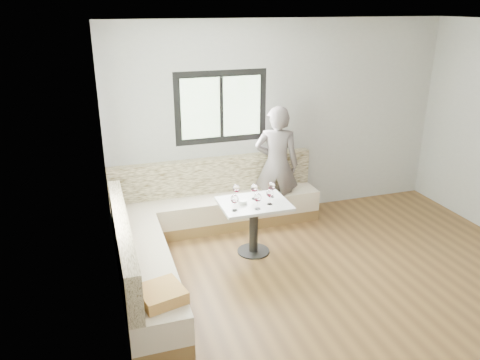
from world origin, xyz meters
name	(u,v)px	position (x,y,z in m)	size (l,w,h in m)	color
room	(370,175)	(-0.08, 0.08, 1.41)	(5.01, 5.01, 2.81)	brown
banquette	(189,228)	(-1.59, 1.62, 0.33)	(2.90, 2.80, 0.95)	brown
table	(254,215)	(-0.82, 1.37, 0.52)	(0.84, 0.65, 0.69)	black
person	(277,165)	(-0.19, 2.18, 0.85)	(0.62, 0.40, 1.69)	#5D5453
olive_ramekin	(243,202)	(-0.96, 1.37, 0.71)	(0.11, 0.11, 0.04)	white
wine_glass_a	(234,200)	(-1.12, 1.21, 0.83)	(0.09, 0.09, 0.20)	white
wine_glass_b	(258,198)	(-0.84, 1.17, 0.83)	(0.09, 0.09, 0.20)	white
wine_glass_c	(270,194)	(-0.65, 1.25, 0.83)	(0.09, 0.09, 0.20)	white
wine_glass_d	(254,188)	(-0.78, 1.47, 0.83)	(0.09, 0.09, 0.20)	white
wine_glass_e	(272,187)	(-0.55, 1.46, 0.83)	(0.09, 0.09, 0.20)	white
wine_glass_f	(236,189)	(-0.99, 1.52, 0.83)	(0.09, 0.09, 0.20)	white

